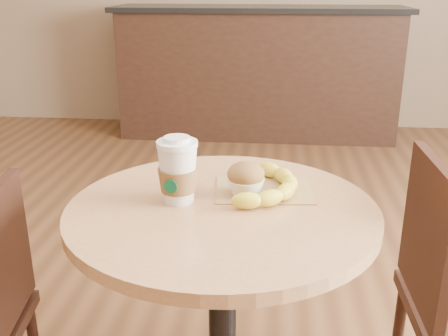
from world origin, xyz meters
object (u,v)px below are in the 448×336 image
object	(u,v)px
cafe_table	(222,282)
banana	(270,185)
coffee_cup	(178,173)
muffin	(246,179)

from	to	relation	value
cafe_table	banana	size ratio (longest dim) A/B	2.66
cafe_table	coffee_cup	size ratio (longest dim) A/B	4.67
cafe_table	muffin	world-z (taller)	muffin
muffin	coffee_cup	bearing A→B (deg)	-162.04
cafe_table	coffee_cup	xyz separation A→B (m)	(-0.11, 0.02, 0.28)
cafe_table	banana	xyz separation A→B (m)	(0.11, 0.09, 0.23)
muffin	banana	world-z (taller)	muffin
coffee_cup	banana	world-z (taller)	coffee_cup
coffee_cup	muffin	distance (m)	0.17
coffee_cup	muffin	bearing A→B (deg)	28.51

